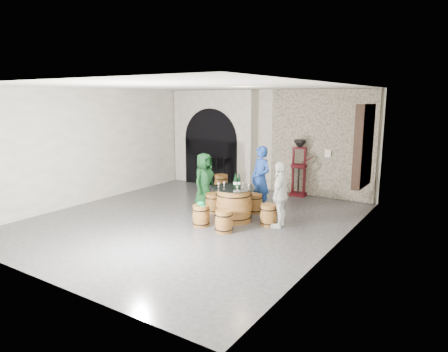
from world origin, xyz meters
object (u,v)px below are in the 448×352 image
Objects in this scene: wine_bottle_left at (235,182)px; corking_press at (299,164)px; barrel_table at (234,204)px; barrel_stool_far at (255,203)px; person_white at (280,195)px; barrel_stool_near_right at (224,221)px; person_green at (204,181)px; barrel_stool_left at (213,203)px; person_blue at (261,179)px; barrel_stool_right at (269,215)px; wine_bottle_center at (236,182)px; barrel_stool_near_left at (201,216)px; wine_bottle_right at (239,182)px; side_barrel at (221,184)px.

corking_press is at bearing 84.63° from wine_bottle_left.
barrel_table is 2.16× the size of barrel_stool_far.
corking_press reaches higher than person_white.
person_green reaches higher than barrel_stool_near_right.
barrel_stool_left is 0.29× the size of corking_press.
corking_press reaches higher than barrel_stool_near_right.
person_green is 3.18m from corking_press.
barrel_stool_left is 1.40m from person_blue.
barrel_stool_right is at bearing 7.93° from barrel_table.
person_green is at bearing -122.82° from corking_press.
barrel_stool_far is 1.12m from wine_bottle_center.
barrel_stool_right is 0.59m from person_white.
barrel_stool_far and barrel_stool_near_left have the same top height.
person_green is 0.88× the size of person_blue.
corking_press reaches higher than wine_bottle_center.
barrel_table is at bearing -145.50° from wine_bottle_right.
barrel_stool_right is at bearing 34.78° from barrel_stool_near_left.
corking_press is (0.22, 3.15, 0.03)m from wine_bottle_right.
corking_press is at bearing 85.14° from wine_bottle_center.
barrel_stool_left is at bearing -115.55° from corking_press.
person_white is (1.05, -0.72, 0.52)m from barrel_stool_far.
person_blue reaches higher than wine_bottle_right.
barrel_stool_right is at bearing -6.13° from barrel_stool_left.
barrel_table is 3.34× the size of wine_bottle_right.
barrel_stool_left is (-0.83, 0.31, -0.16)m from barrel_table.
corking_press reaches higher than barrel_stool_left.
side_barrel is 0.34× the size of corking_press.
person_blue reaches higher than barrel_stool_left.
person_white is at bearing -34.48° from barrel_stool_far.
barrel_stool_near_left is (-1.30, -0.90, 0.00)m from barrel_stool_right.
wine_bottle_left reaches higher than barrel_stool_left.
barrel_stool_near_left is at bearing -118.84° from wine_bottle_left.
person_green is 4.68× the size of wine_bottle_center.
person_white is 3.18m from corking_press.
side_barrel is at bearing 115.29° from barrel_stool_near_left.
side_barrel is at bearing 142.32° from barrel_stool_right.
corking_press reaches higher than barrel_stool_right.
side_barrel is (-1.01, 1.91, 0.04)m from barrel_stool_left.
barrel_table is 0.90m from barrel_stool_left.
wine_bottle_right is at bearing 46.15° from wine_bottle_center.
side_barrel is (-0.63, 1.77, -0.47)m from person_green.
wine_bottle_left reaches higher than barrel_table.
barrel_table is at bearing -96.14° from barrel_stool_far.
person_green is 4.68× the size of wine_bottle_left.
barrel_table is 2.88m from side_barrel.
person_green is (-1.21, 0.44, 0.35)m from barrel_table.
wine_bottle_center is at bearing -93.15° from barrel_stool_far.
person_green is at bearing 122.76° from barrel_stool_near_left.
wine_bottle_left is 0.03m from wine_bottle_center.
barrel_stool_left is 2.16m from side_barrel.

